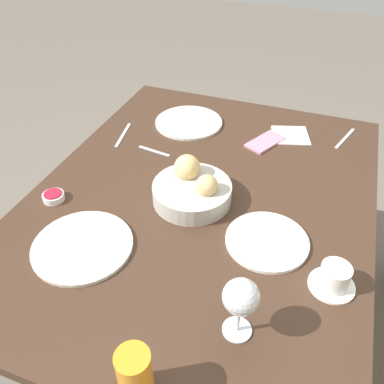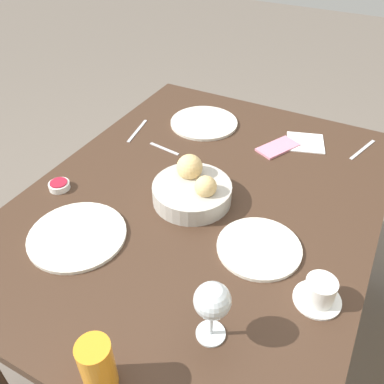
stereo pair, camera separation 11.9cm
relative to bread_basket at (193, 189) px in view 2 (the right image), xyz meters
name	(u,v)px [view 2 (the right image)]	position (x,y,z in m)	size (l,w,h in m)	color
ground_plane	(199,333)	(-0.02, 0.02, -0.78)	(10.00, 10.00, 0.00)	#6B6056
dining_table	(202,220)	(-0.02, 0.02, -0.13)	(1.29, 0.99, 0.74)	#3D281C
bread_basket	(193,189)	(0.00, 0.00, 0.00)	(0.23, 0.23, 0.12)	#B2ADA3
plate_near_left	(204,123)	(-0.41, -0.17, -0.03)	(0.26, 0.26, 0.01)	silver
plate_near_right	(77,235)	(0.28, -0.20, -0.03)	(0.26, 0.26, 0.01)	silver
plate_far_center	(259,248)	(0.10, 0.25, -0.03)	(0.22, 0.22, 0.01)	silver
juice_glass	(97,365)	(0.57, 0.10, 0.03)	(0.07, 0.07, 0.12)	orange
wine_glass	(212,302)	(0.38, 0.24, 0.07)	(0.08, 0.08, 0.16)	silver
coffee_cup	(319,292)	(0.19, 0.42, -0.01)	(0.11, 0.11, 0.07)	white
jam_bowl_berry	(59,185)	(0.15, -0.38, -0.03)	(0.06, 0.06, 0.02)	white
fork_silver	(363,150)	(-0.51, 0.40, -0.04)	(0.16, 0.06, 0.00)	#B7B7BC
knife_silver	(137,131)	(-0.25, -0.36, -0.04)	(0.16, 0.04, 0.00)	#B7B7BC
spoon_coffee	(164,149)	(-0.19, -0.21, -0.04)	(0.03, 0.12, 0.00)	#B7B7BC
napkin	(305,143)	(-0.46, 0.21, -0.04)	(0.16, 0.16, 0.00)	white
cell_phone	(278,147)	(-0.38, 0.14, -0.03)	(0.17, 0.13, 0.01)	pink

